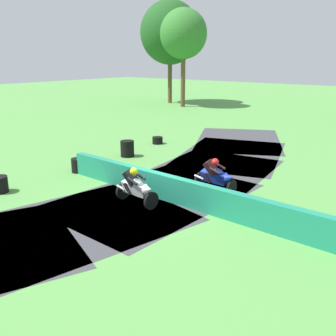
% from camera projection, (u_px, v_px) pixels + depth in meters
% --- Properties ---
extents(ground_plane, '(120.00, 120.00, 0.00)m').
position_uv_depth(ground_plane, '(156.00, 196.00, 13.73)').
color(ground_plane, '#569947').
extents(track_asphalt, '(9.75, 29.42, 0.01)m').
position_uv_depth(track_asphalt, '(132.00, 189.00, 14.51)').
color(track_asphalt, '#3D3D42').
rests_on(track_asphalt, ground).
extents(safety_barrier, '(18.39, 0.95, 0.90)m').
position_uv_depth(safety_barrier, '(284.00, 221.00, 10.59)').
color(safety_barrier, '#1E8466').
rests_on(safety_barrier, ground).
extents(motorcycle_lead_white, '(1.70, 0.84, 1.43)m').
position_uv_depth(motorcycle_lead_white, '(136.00, 187.00, 12.75)').
color(motorcycle_lead_white, black).
rests_on(motorcycle_lead_white, ground).
extents(motorcycle_chase_blue, '(1.69, 0.83, 1.43)m').
position_uv_depth(motorcycle_chase_blue, '(216.00, 176.00, 13.95)').
color(motorcycle_chase_blue, black).
rests_on(motorcycle_chase_blue, ground).
extents(tire_stack_mid_b, '(0.63, 0.63, 0.60)m').
position_uv_depth(tire_stack_mid_b, '(79.00, 165.00, 16.57)').
color(tire_stack_mid_b, black).
rests_on(tire_stack_mid_b, ground).
extents(tire_stack_far, '(0.68, 0.68, 0.80)m').
position_uv_depth(tire_stack_far, '(127.00, 149.00, 19.11)').
color(tire_stack_far, black).
rests_on(tire_stack_far, ground).
extents(tire_stack_extra_a, '(0.59, 0.59, 0.40)m').
position_uv_depth(tire_stack_extra_a, '(158.00, 140.00, 21.98)').
color(tire_stack_extra_a, black).
rests_on(tire_stack_extra_a, ground).
extents(tree_far_right, '(4.50, 4.50, 9.28)m').
position_uv_depth(tree_far_right, '(183.00, 34.00, 36.50)').
color(tree_far_right, brown).
rests_on(tree_far_right, ground).
extents(tree_behind_barrier, '(6.15, 6.15, 10.44)m').
position_uv_depth(tree_behind_barrier, '(170.00, 33.00, 39.61)').
color(tree_behind_barrier, brown).
rests_on(tree_behind_barrier, ground).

